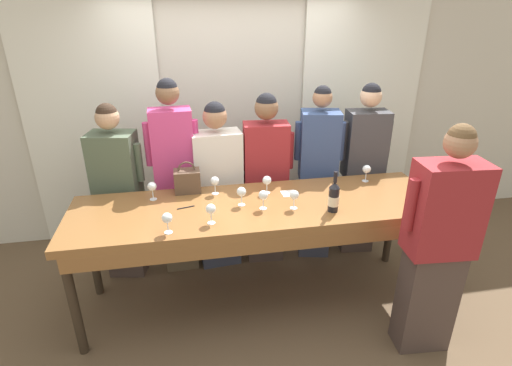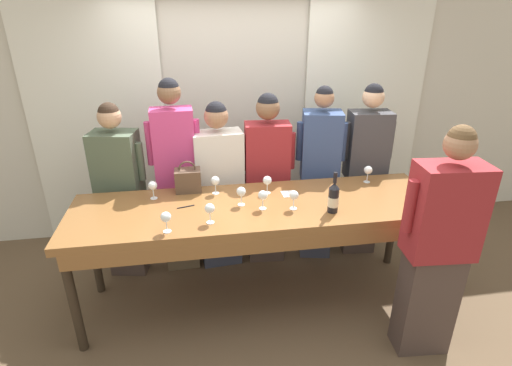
# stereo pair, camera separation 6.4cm
# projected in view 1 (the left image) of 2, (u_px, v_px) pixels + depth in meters

# --- Properties ---
(ground_plane) EXTENTS (18.00, 18.00, 0.00)m
(ground_plane) POSITION_uv_depth(u_px,v_px,m) (258.00, 299.00, 3.59)
(ground_plane) COLOR brown
(wall_back) EXTENTS (12.00, 0.06, 2.80)m
(wall_back) POSITION_uv_depth(u_px,v_px,m) (233.00, 108.00, 4.31)
(wall_back) COLOR beige
(wall_back) RESTS_ON ground_plane
(curtain_panel_left) EXTENTS (1.35, 0.03, 2.69)m
(curtain_panel_left) POSITION_uv_depth(u_px,v_px,m) (95.00, 121.00, 4.04)
(curtain_panel_left) COLOR white
(curtain_panel_left) RESTS_ON ground_plane
(curtain_panel_right) EXTENTS (1.35, 0.03, 2.69)m
(curtain_panel_right) POSITION_uv_depth(u_px,v_px,m) (359.00, 109.00, 4.51)
(curtain_panel_right) COLOR white
(curtain_panel_right) RESTS_ON ground_plane
(tasting_bar) EXTENTS (2.97, 0.84, 0.95)m
(tasting_bar) POSITION_uv_depth(u_px,v_px,m) (258.00, 214.00, 3.21)
(tasting_bar) COLOR brown
(tasting_bar) RESTS_ON ground_plane
(wine_bottle) EXTENTS (0.08, 0.08, 0.33)m
(wine_bottle) POSITION_uv_depth(u_px,v_px,m) (334.00, 197.00, 3.05)
(wine_bottle) COLOR black
(wine_bottle) RESTS_ON tasting_bar
(handbag) EXTENTS (0.22, 0.15, 0.27)m
(handbag) POSITION_uv_depth(u_px,v_px,m) (187.00, 180.00, 3.38)
(handbag) COLOR brown
(handbag) RESTS_ON tasting_bar
(wine_glass_front_left) EXTENTS (0.07, 0.07, 0.15)m
(wine_glass_front_left) POSITION_uv_depth(u_px,v_px,m) (152.00, 187.00, 3.24)
(wine_glass_front_left) COLOR white
(wine_glass_front_left) RESTS_ON tasting_bar
(wine_glass_front_mid) EXTENTS (0.07, 0.07, 0.15)m
(wine_glass_front_mid) POSITION_uv_depth(u_px,v_px,m) (211.00, 209.00, 2.88)
(wine_glass_front_mid) COLOR white
(wine_glass_front_mid) RESTS_ON tasting_bar
(wine_glass_front_right) EXTENTS (0.07, 0.07, 0.15)m
(wine_glass_front_right) POSITION_uv_depth(u_px,v_px,m) (167.00, 219.00, 2.75)
(wine_glass_front_right) COLOR white
(wine_glass_front_right) RESTS_ON tasting_bar
(wine_glass_center_left) EXTENTS (0.07, 0.07, 0.15)m
(wine_glass_center_left) POSITION_uv_depth(u_px,v_px,m) (263.00, 196.00, 3.09)
(wine_glass_center_left) COLOR white
(wine_glass_center_left) RESTS_ON tasting_bar
(wine_glass_center_mid) EXTENTS (0.07, 0.07, 0.15)m
(wine_glass_center_mid) POSITION_uv_depth(u_px,v_px,m) (215.00, 182.00, 3.33)
(wine_glass_center_mid) COLOR white
(wine_glass_center_mid) RESTS_ON tasting_bar
(wine_glass_center_right) EXTENTS (0.07, 0.07, 0.15)m
(wine_glass_center_right) POSITION_uv_depth(u_px,v_px,m) (241.00, 192.00, 3.14)
(wine_glass_center_right) COLOR white
(wine_glass_center_right) RESTS_ON tasting_bar
(wine_glass_back_left) EXTENTS (0.07, 0.07, 0.15)m
(wine_glass_back_left) POSITION_uv_depth(u_px,v_px,m) (294.00, 195.00, 3.09)
(wine_glass_back_left) COLOR white
(wine_glass_back_left) RESTS_ON tasting_bar
(wine_glass_back_mid) EXTENTS (0.07, 0.07, 0.15)m
(wine_glass_back_mid) POSITION_uv_depth(u_px,v_px,m) (267.00, 181.00, 3.35)
(wine_glass_back_mid) COLOR white
(wine_glass_back_mid) RESTS_ON tasting_bar
(wine_glass_back_right) EXTENTS (0.07, 0.07, 0.15)m
(wine_glass_back_right) POSITION_uv_depth(u_px,v_px,m) (367.00, 170.00, 3.58)
(wine_glass_back_right) COLOR white
(wine_glass_back_right) RESTS_ON tasting_bar
(napkin) EXTENTS (0.13, 0.13, 0.00)m
(napkin) POSITION_uv_depth(u_px,v_px,m) (289.00, 193.00, 3.38)
(napkin) COLOR white
(napkin) RESTS_ON tasting_bar
(pen) EXTENTS (0.14, 0.04, 0.01)m
(pen) POSITION_uv_depth(u_px,v_px,m) (186.00, 207.00, 3.14)
(pen) COLOR black
(pen) RESTS_ON tasting_bar
(guest_olive_jacket) EXTENTS (0.51, 0.34, 1.68)m
(guest_olive_jacket) POSITION_uv_depth(u_px,v_px,m) (119.00, 193.00, 3.63)
(guest_olive_jacket) COLOR #473833
(guest_olive_jacket) RESTS_ON ground_plane
(guest_pink_top) EXTENTS (0.48, 0.25, 1.86)m
(guest_pink_top) POSITION_uv_depth(u_px,v_px,m) (175.00, 177.00, 3.66)
(guest_pink_top) COLOR brown
(guest_pink_top) RESTS_ON ground_plane
(guest_cream_sweater) EXTENTS (0.56, 0.29, 1.65)m
(guest_cream_sweater) POSITION_uv_depth(u_px,v_px,m) (218.00, 187.00, 3.78)
(guest_cream_sweater) COLOR #383D51
(guest_cream_sweater) RESTS_ON ground_plane
(guest_striped_shirt) EXTENTS (0.53, 0.27, 1.71)m
(guest_striped_shirt) POSITION_uv_depth(u_px,v_px,m) (266.00, 179.00, 3.84)
(guest_striped_shirt) COLOR #473833
(guest_striped_shirt) RESTS_ON ground_plane
(guest_navy_coat) EXTENTS (0.48, 0.34, 1.76)m
(guest_navy_coat) POSITION_uv_depth(u_px,v_px,m) (317.00, 174.00, 3.92)
(guest_navy_coat) COLOR #383D51
(guest_navy_coat) RESTS_ON ground_plane
(guest_beige_cap) EXTENTS (0.51, 0.29, 1.77)m
(guest_beige_cap) POSITION_uv_depth(u_px,v_px,m) (362.00, 170.00, 3.99)
(guest_beige_cap) COLOR #473833
(guest_beige_cap) RESTS_ON ground_plane
(host_pouring) EXTENTS (0.57, 0.29, 1.76)m
(host_pouring) POSITION_uv_depth(u_px,v_px,m) (438.00, 246.00, 2.77)
(host_pouring) COLOR #473833
(host_pouring) RESTS_ON ground_plane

